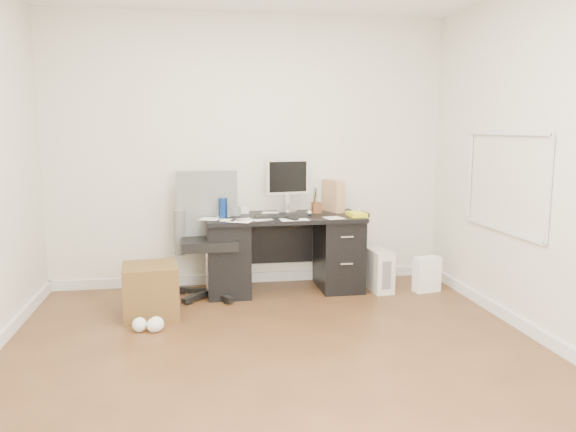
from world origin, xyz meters
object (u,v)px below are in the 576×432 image
keyboard (280,216)px  pc_tower (378,270)px  office_chair (209,236)px  wicker_basket (151,291)px  desk (284,251)px  lcd_monitor (287,185)px

keyboard → pc_tower: (0.97, -0.02, -0.56)m
keyboard → office_chair: bearing=179.2°
wicker_basket → office_chair: bearing=45.1°
office_chair → wicker_basket: (-0.51, -0.51, -0.36)m
desk → keyboard: 0.39m
keyboard → wicker_basket: (-1.19, -0.47, -0.54)m
keyboard → pc_tower: size_ratio=1.19×
office_chair → pc_tower: office_chair is taller
desk → keyboard: (-0.05, -0.12, 0.36)m
keyboard → office_chair: 0.70m
wicker_basket → pc_tower: bearing=11.7°
keyboard → office_chair: (-0.68, 0.04, -0.17)m
lcd_monitor → pc_tower: size_ratio=1.35×
lcd_monitor → office_chair: 0.94m
lcd_monitor → office_chair: (-0.79, -0.24, -0.44)m
office_chair → pc_tower: (1.65, -0.06, -0.38)m
lcd_monitor → keyboard: size_ratio=1.13×
keyboard → pc_tower: 1.12m
office_chair → keyboard: bearing=-5.1°
desk → lcd_monitor: (0.06, 0.16, 0.63)m
office_chair → wicker_basket: bearing=-136.9°
office_chair → pc_tower: bearing=-4.1°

